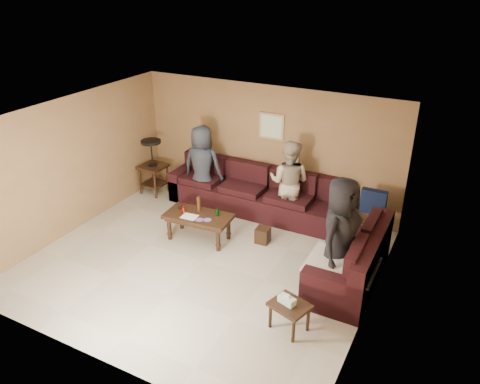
{
  "coord_description": "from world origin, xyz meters",
  "views": [
    {
      "loc": [
        3.61,
        -5.61,
        4.51
      ],
      "look_at": [
        0.25,
        0.85,
        1.0
      ],
      "focal_mm": 35.0,
      "sensor_mm": 36.0,
      "label": 1
    }
  ],
  "objects_px": {
    "coffee_table": "(198,218)",
    "waste_bin": "(263,235)",
    "sectional_sofa": "(283,217)",
    "person_right": "(340,235)",
    "side_table_right": "(289,307)",
    "person_middle": "(289,182)",
    "end_table_left": "(153,166)",
    "person_left": "(202,166)"
  },
  "relations": [
    {
      "from": "end_table_left",
      "to": "person_middle",
      "type": "bearing_deg",
      "value": 3.18
    },
    {
      "from": "waste_bin",
      "to": "person_middle",
      "type": "distance_m",
      "value": 1.18
    },
    {
      "from": "end_table_left",
      "to": "side_table_right",
      "type": "distance_m",
      "value": 5.04
    },
    {
      "from": "end_table_left",
      "to": "person_middle",
      "type": "height_order",
      "value": "person_middle"
    },
    {
      "from": "end_table_left",
      "to": "person_left",
      "type": "distance_m",
      "value": 1.25
    },
    {
      "from": "end_table_left",
      "to": "waste_bin",
      "type": "distance_m",
      "value": 3.15
    },
    {
      "from": "person_middle",
      "to": "person_right",
      "type": "height_order",
      "value": "person_right"
    },
    {
      "from": "sectional_sofa",
      "to": "person_right",
      "type": "bearing_deg",
      "value": -39.84
    },
    {
      "from": "sectional_sofa",
      "to": "person_middle",
      "type": "xyz_separation_m",
      "value": [
        -0.1,
        0.47,
        0.5
      ]
    },
    {
      "from": "sectional_sofa",
      "to": "end_table_left",
      "type": "bearing_deg",
      "value": 174.65
    },
    {
      "from": "side_table_right",
      "to": "person_middle",
      "type": "relative_size",
      "value": 0.37
    },
    {
      "from": "end_table_left",
      "to": "person_left",
      "type": "height_order",
      "value": "person_left"
    },
    {
      "from": "sectional_sofa",
      "to": "waste_bin",
      "type": "height_order",
      "value": "sectional_sofa"
    },
    {
      "from": "end_table_left",
      "to": "person_left",
      "type": "relative_size",
      "value": 0.72
    },
    {
      "from": "person_left",
      "to": "person_right",
      "type": "bearing_deg",
      "value": 148.95
    },
    {
      "from": "coffee_table",
      "to": "waste_bin",
      "type": "distance_m",
      "value": 1.2
    },
    {
      "from": "sectional_sofa",
      "to": "end_table_left",
      "type": "distance_m",
      "value": 3.22
    },
    {
      "from": "coffee_table",
      "to": "person_right",
      "type": "xyz_separation_m",
      "value": [
        2.62,
        -0.2,
        0.49
      ]
    },
    {
      "from": "end_table_left",
      "to": "side_table_right",
      "type": "relative_size",
      "value": 1.98
    },
    {
      "from": "coffee_table",
      "to": "end_table_left",
      "type": "height_order",
      "value": "end_table_left"
    },
    {
      "from": "person_left",
      "to": "side_table_right",
      "type": "bearing_deg",
      "value": 131.07
    },
    {
      "from": "person_left",
      "to": "end_table_left",
      "type": "bearing_deg",
      "value": -4.37
    },
    {
      "from": "waste_bin",
      "to": "person_middle",
      "type": "bearing_deg",
      "value": 84.87
    },
    {
      "from": "sectional_sofa",
      "to": "person_left",
      "type": "relative_size",
      "value": 2.75
    },
    {
      "from": "person_right",
      "to": "side_table_right",
      "type": "bearing_deg",
      "value": 177.34
    },
    {
      "from": "coffee_table",
      "to": "end_table_left",
      "type": "distance_m",
      "value": 2.29
    },
    {
      "from": "sectional_sofa",
      "to": "person_middle",
      "type": "height_order",
      "value": "person_middle"
    },
    {
      "from": "waste_bin",
      "to": "coffee_table",
      "type": "bearing_deg",
      "value": -158.11
    },
    {
      "from": "coffee_table",
      "to": "side_table_right",
      "type": "bearing_deg",
      "value": -31.64
    },
    {
      "from": "waste_bin",
      "to": "side_table_right",
      "type": "bearing_deg",
      "value": -56.12
    },
    {
      "from": "waste_bin",
      "to": "person_middle",
      "type": "xyz_separation_m",
      "value": [
        0.09,
        0.96,
        0.68
      ]
    },
    {
      "from": "sectional_sofa",
      "to": "side_table_right",
      "type": "relative_size",
      "value": 7.61
    },
    {
      "from": "side_table_right",
      "to": "waste_bin",
      "type": "distance_m",
      "value": 2.28
    },
    {
      "from": "coffee_table",
      "to": "person_middle",
      "type": "distance_m",
      "value": 1.87
    },
    {
      "from": "sectional_sofa",
      "to": "person_right",
      "type": "relative_size",
      "value": 2.54
    },
    {
      "from": "person_left",
      "to": "person_middle",
      "type": "relative_size",
      "value": 1.02
    },
    {
      "from": "person_middle",
      "to": "side_table_right",
      "type": "bearing_deg",
      "value": 109.01
    },
    {
      "from": "person_middle",
      "to": "end_table_left",
      "type": "bearing_deg",
      "value": -0.28
    },
    {
      "from": "sectional_sofa",
      "to": "person_left",
      "type": "height_order",
      "value": "person_left"
    },
    {
      "from": "side_table_right",
      "to": "person_right",
      "type": "bearing_deg",
      "value": 77.68
    },
    {
      "from": "sectional_sofa",
      "to": "coffee_table",
      "type": "bearing_deg",
      "value": -143.91
    },
    {
      "from": "side_table_right",
      "to": "person_middle",
      "type": "height_order",
      "value": "person_middle"
    }
  ]
}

